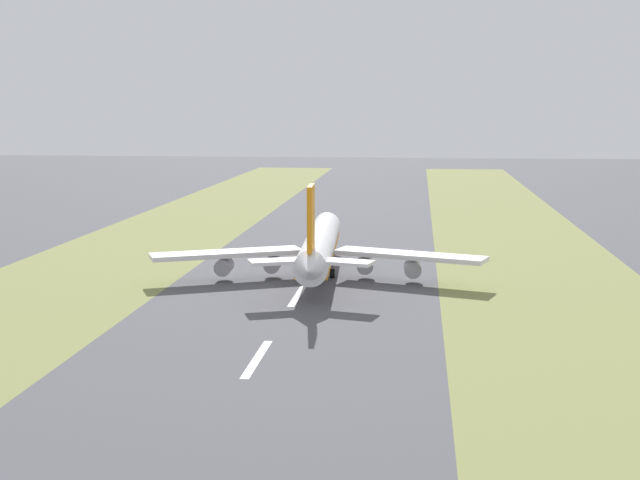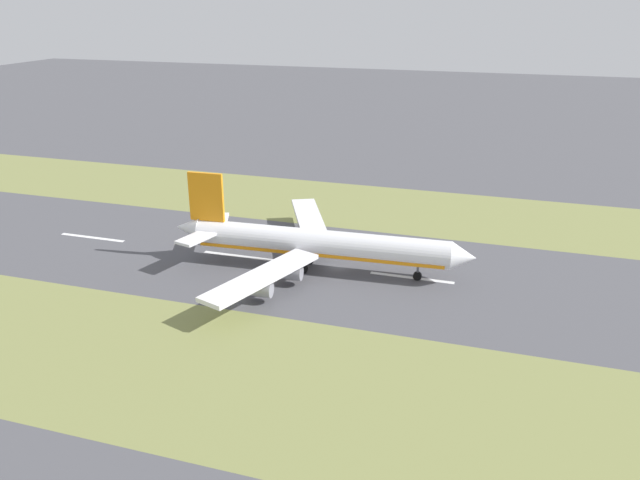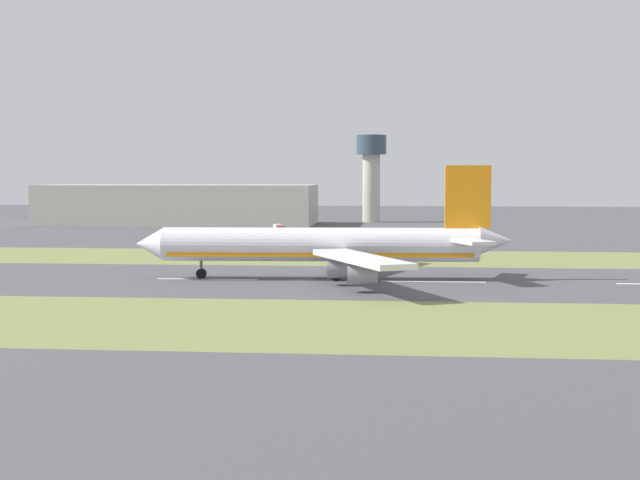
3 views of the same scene
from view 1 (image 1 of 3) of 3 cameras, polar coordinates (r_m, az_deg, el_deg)
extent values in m
plane|color=#4C4C51|center=(180.78, -0.45, -2.03)|extent=(800.00, 800.00, 0.00)
cube|color=olive|center=(191.30, -13.97, -1.70)|extent=(40.00, 600.00, 0.01)
cube|color=olive|center=(181.15, 13.84, -2.26)|extent=(40.00, 600.00, 0.01)
cube|color=silver|center=(119.92, -4.05, -7.58)|extent=(1.20, 18.00, 0.01)
cube|color=silver|center=(158.24, -1.44, -3.57)|extent=(1.20, 18.00, 0.01)
cube|color=silver|center=(197.23, 0.12, -1.14)|extent=(1.20, 18.00, 0.01)
cylinder|color=white|center=(176.42, 0.00, -0.26)|extent=(8.86, 56.23, 6.00)
cone|color=white|center=(206.56, 0.50, 1.05)|extent=(6.13, 5.29, 5.88)
cone|color=white|center=(145.79, -0.72, -1.82)|extent=(5.40, 6.25, 5.10)
cube|color=orange|center=(176.68, 0.00, -0.79)|extent=(8.45, 53.98, 0.70)
cube|color=white|center=(171.41, -5.99, -0.87)|extent=(28.83, 17.67, 0.90)
cube|color=white|center=(169.29, 5.78, -0.99)|extent=(29.37, 15.14, 0.90)
cylinder|color=#93939E|center=(173.80, -3.04, -1.52)|extent=(3.44, 4.96, 3.20)
cylinder|color=#93939E|center=(171.64, -6.16, -1.69)|extent=(3.44, 4.96, 3.20)
cylinder|color=#93939E|center=(172.73, 2.90, -1.59)|extent=(3.44, 4.96, 3.20)
cylinder|color=#93939E|center=(169.46, 5.94, -1.82)|extent=(3.44, 4.96, 3.20)
cube|color=orange|center=(149.54, -0.59, 1.43)|extent=(1.21, 8.03, 11.00)
cube|color=white|center=(151.14, -2.67, -1.38)|extent=(10.91, 7.68, 0.60)
cube|color=white|center=(150.38, 1.51, -1.42)|extent=(10.80, 6.85, 0.60)
cylinder|color=#59595E|center=(197.98, 0.36, -0.37)|extent=(0.50, 0.50, 3.20)
cylinder|color=black|center=(198.24, 0.36, -0.82)|extent=(0.99, 1.84, 1.80)
cylinder|color=#59595E|center=(174.25, -0.91, -1.60)|extent=(0.50, 0.50, 3.20)
cylinder|color=black|center=(174.54, -0.91, -2.12)|extent=(0.99, 1.84, 1.80)
cylinder|color=#59595E|center=(173.95, 0.80, -1.62)|extent=(0.50, 0.50, 3.20)
cylinder|color=black|center=(174.24, 0.80, -2.14)|extent=(0.99, 1.84, 1.80)
camera|label=2|loc=(234.31, 32.55, 12.83)|focal=35.00mm
camera|label=3|loc=(237.16, -41.64, 2.77)|focal=50.00mm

